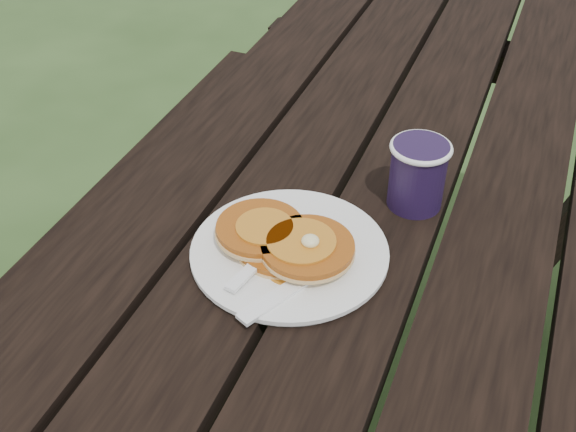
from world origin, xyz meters
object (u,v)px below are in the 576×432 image
(picnic_table, at_px, (371,378))
(coffee_cup, at_px, (418,171))
(plate, at_px, (290,253))
(pancake_stack, at_px, (285,241))

(picnic_table, height_order, coffee_cup, coffee_cup)
(picnic_table, distance_m, plate, 0.43)
(picnic_table, xyz_separation_m, plate, (-0.09, -0.16, 0.39))
(picnic_table, distance_m, coffee_cup, 0.44)
(plate, relative_size, coffee_cup, 2.53)
(plate, bearing_deg, pancake_stack, -160.35)
(picnic_table, relative_size, pancake_stack, 9.90)
(picnic_table, xyz_separation_m, pancake_stack, (-0.10, -0.16, 0.41))
(picnic_table, bearing_deg, plate, -120.36)
(picnic_table, height_order, plate, plate)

